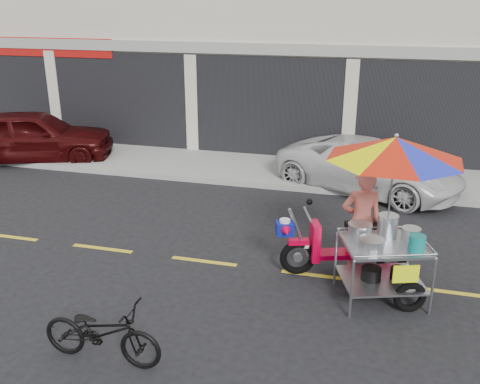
% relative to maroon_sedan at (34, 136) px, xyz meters
% --- Properties ---
extents(ground, '(90.00, 90.00, 0.00)m').
position_rel_maroon_sedan_xyz_m(ground, '(8.59, -4.66, -0.74)').
color(ground, black).
extents(sidewalk, '(45.00, 3.00, 0.15)m').
position_rel_maroon_sedan_xyz_m(sidewalk, '(8.59, 0.84, -0.66)').
color(sidewalk, gray).
rests_on(sidewalk, ground).
extents(shophouse_block, '(36.00, 8.11, 10.40)m').
position_rel_maroon_sedan_xyz_m(shophouse_block, '(11.41, 5.93, 3.50)').
color(shophouse_block, beige).
rests_on(shophouse_block, ground).
extents(centerline, '(42.00, 0.10, 0.01)m').
position_rel_maroon_sedan_xyz_m(centerline, '(8.59, -4.66, -0.73)').
color(centerline, gold).
rests_on(centerline, ground).
extents(maroon_sedan, '(4.65, 3.08, 1.47)m').
position_rel_maroon_sedan_xyz_m(maroon_sedan, '(0.00, 0.00, 0.00)').
color(maroon_sedan, black).
rests_on(maroon_sedan, ground).
extents(white_pickup, '(4.83, 3.51, 1.22)m').
position_rel_maroon_sedan_xyz_m(white_pickup, '(9.24, -0.07, -0.13)').
color(white_pickup, silver).
rests_on(white_pickup, ground).
extents(near_bicycle, '(1.63, 0.59, 0.85)m').
position_rel_maroon_sedan_xyz_m(near_bicycle, '(6.21, -7.60, -0.31)').
color(near_bicycle, black).
rests_on(near_bicycle, ground).
extents(food_vendor_rig, '(3.04, 2.54, 2.62)m').
position_rel_maroon_sedan_xyz_m(food_vendor_rig, '(9.48, -4.80, 0.91)').
color(food_vendor_rig, black).
rests_on(food_vendor_rig, ground).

